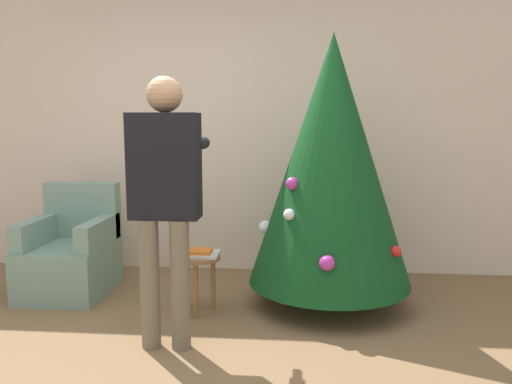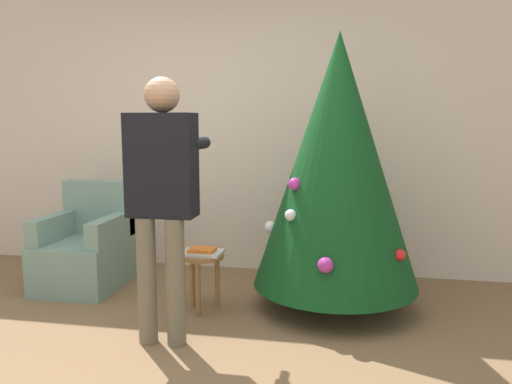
{
  "view_description": "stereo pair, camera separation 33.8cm",
  "coord_description": "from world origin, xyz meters",
  "px_view_note": "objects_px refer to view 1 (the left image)",
  "views": [
    {
      "loc": [
        0.84,
        -2.43,
        1.41
      ],
      "look_at": [
        0.55,
        0.9,
        0.93
      ],
      "focal_mm": 35.0,
      "sensor_mm": 36.0,
      "label": 1
    },
    {
      "loc": [
        1.17,
        -2.39,
        1.41
      ],
      "look_at": [
        0.55,
        0.9,
        0.93
      ],
      "focal_mm": 35.0,
      "sensor_mm": 36.0,
      "label": 2
    }
  ],
  "objects_px": {
    "armchair": "(72,255)",
    "person_standing": "(165,187)",
    "side_stool": "(199,267)",
    "christmas_tree": "(331,161)"
  },
  "relations": [
    {
      "from": "christmas_tree",
      "to": "person_standing",
      "type": "bearing_deg",
      "value": -143.31
    },
    {
      "from": "armchair",
      "to": "side_stool",
      "type": "height_order",
      "value": "armchair"
    },
    {
      "from": "armchair",
      "to": "person_standing",
      "type": "distance_m",
      "value": 1.56
    },
    {
      "from": "armchair",
      "to": "person_standing",
      "type": "relative_size",
      "value": 0.53
    },
    {
      "from": "christmas_tree",
      "to": "armchair",
      "type": "bearing_deg",
      "value": 176.69
    },
    {
      "from": "christmas_tree",
      "to": "side_stool",
      "type": "bearing_deg",
      "value": -165.38
    },
    {
      "from": "armchair",
      "to": "side_stool",
      "type": "xyz_separation_m",
      "value": [
        1.15,
        -0.37,
        0.03
      ]
    },
    {
      "from": "person_standing",
      "to": "side_stool",
      "type": "height_order",
      "value": "person_standing"
    },
    {
      "from": "side_stool",
      "to": "christmas_tree",
      "type": "bearing_deg",
      "value": 14.62
    },
    {
      "from": "person_standing",
      "to": "side_stool",
      "type": "relative_size",
      "value": 3.87
    }
  ]
}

